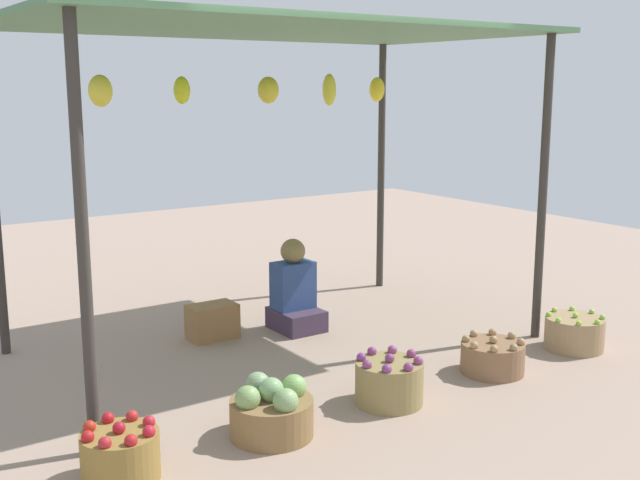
{
  "coord_description": "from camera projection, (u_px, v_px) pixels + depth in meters",
  "views": [
    {
      "loc": [
        -3.17,
        -5.19,
        2.05
      ],
      "look_at": [
        0.0,
        -0.58,
        0.95
      ],
      "focal_mm": 44.41,
      "sensor_mm": 36.0,
      "label": 1
    }
  ],
  "objects": [
    {
      "name": "ground_plane",
      "position": [
        279.0,
        344.0,
        6.35
      ],
      "size": [
        14.0,
        14.0,
        0.0
      ],
      "primitive_type": "plane",
      "color": "tan"
    },
    {
      "name": "market_stall_structure",
      "position": [
        275.0,
        50.0,
        5.91
      ],
      "size": [
        4.01,
        2.36,
        2.48
      ],
      "color": "#38332D",
      "rests_on": "ground"
    },
    {
      "name": "vendor_person",
      "position": [
        294.0,
        295.0,
        6.7
      ],
      "size": [
        0.36,
        0.44,
        0.78
      ],
      "color": "#3F2F46",
      "rests_on": "ground"
    },
    {
      "name": "basket_red_apples",
      "position": [
        120.0,
        455.0,
        4.15
      ],
      "size": [
        0.41,
        0.41,
        0.32
      ],
      "color": "olive",
      "rests_on": "ground"
    },
    {
      "name": "basket_cabbages",
      "position": [
        272.0,
        412.0,
        4.67
      ],
      "size": [
        0.5,
        0.5,
        0.36
      ],
      "color": "olive",
      "rests_on": "ground"
    },
    {
      "name": "basket_purple_onions",
      "position": [
        389.0,
        382.0,
        5.15
      ],
      "size": [
        0.45,
        0.45,
        0.34
      ],
      "color": "olive",
      "rests_on": "ground"
    },
    {
      "name": "basket_potatoes",
      "position": [
        493.0,
        357.0,
        5.71
      ],
      "size": [
        0.46,
        0.46,
        0.28
      ],
      "color": "#845F42",
      "rests_on": "ground"
    },
    {
      "name": "basket_limes",
      "position": [
        574.0,
        333.0,
        6.22
      ],
      "size": [
        0.46,
        0.46,
        0.3
      ],
      "color": "#9B7E56",
      "rests_on": "ground"
    },
    {
      "name": "wooden_crate_near_vendor",
      "position": [
        212.0,
        321.0,
        6.48
      ],
      "size": [
        0.39,
        0.25,
        0.29
      ],
      "primitive_type": "cube",
      "color": "olive",
      "rests_on": "ground"
    }
  ]
}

